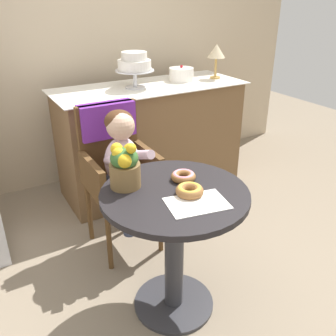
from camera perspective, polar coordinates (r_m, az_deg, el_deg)
The scene contains 13 objects.
ground_plane at distance 2.21m, azimuth 0.88°, elevation -20.19°, with size 8.00×8.00×0.00m, color gray.
back_wall at distance 3.27m, azimuth -17.00°, elevation 20.56°, with size 4.80×0.10×2.70m, color #C1AD8E.
cafe_table at distance 1.87m, azimuth 0.99°, elevation -9.30°, with size 0.72×0.72×0.72m.
wicker_chair at distance 2.39m, azimuth -8.28°, elevation 2.11°, with size 0.42×0.45×0.95m.
seated_child at distance 2.24m, azimuth -6.81°, elevation 1.64°, with size 0.27×0.32×0.73m.
paper_napkin at distance 1.67m, azimuth 4.50°, elevation -5.46°, with size 0.27×0.19×0.00m, color white.
donut_front at distance 1.72m, azimuth 3.36°, elevation -3.43°, with size 0.13×0.13×0.05m.
donut_mid at distance 1.86m, azimuth 2.40°, elevation -1.23°, with size 0.13×0.13×0.04m.
flower_vase at distance 1.77m, azimuth -6.73°, elevation 0.42°, with size 0.15×0.16×0.24m.
display_counter at distance 3.15m, azimuth -2.62°, elevation 4.64°, with size 1.56×0.62×0.90m.
tiered_cake_stand at distance 2.93m, azimuth -5.21°, elevation 15.72°, with size 0.30×0.30×0.27m.
round_layer_cake at distance 3.20m, azimuth 2.08°, elevation 14.29°, with size 0.20×0.20×0.13m.
table_lamp at distance 3.28m, azimuth 7.50°, elevation 17.28°, with size 0.15×0.15×0.28m.
Camera 1 is at (-0.80, -1.31, 1.58)m, focal length 39.42 mm.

